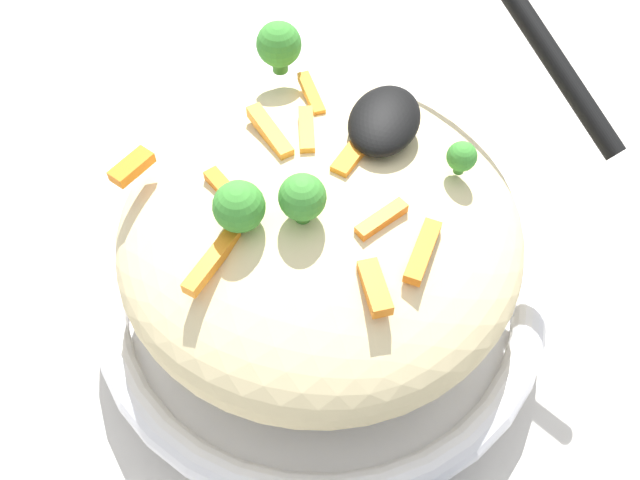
% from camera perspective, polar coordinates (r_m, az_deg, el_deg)
% --- Properties ---
extents(ground_plane, '(2.40, 2.40, 0.00)m').
position_cam_1_polar(ground_plane, '(0.50, 0.00, -5.76)').
color(ground_plane, beige).
extents(serving_bowl, '(0.30, 0.30, 0.05)m').
position_cam_1_polar(serving_bowl, '(0.48, 0.00, -4.16)').
color(serving_bowl, silver).
rests_on(serving_bowl, ground_plane).
extents(pasta_mound, '(0.24, 0.24, 0.10)m').
position_cam_1_polar(pasta_mound, '(0.42, 0.00, 0.71)').
color(pasta_mound, beige).
rests_on(pasta_mound, serving_bowl).
extents(carrot_piece_0, '(0.03, 0.02, 0.01)m').
position_cam_1_polar(carrot_piece_0, '(0.39, 2.63, 6.92)').
color(carrot_piece_0, orange).
rests_on(carrot_piece_0, pasta_mound).
extents(carrot_piece_1, '(0.04, 0.01, 0.01)m').
position_cam_1_polar(carrot_piece_1, '(0.36, -8.84, -1.71)').
color(carrot_piece_1, orange).
rests_on(carrot_piece_1, pasta_mound).
extents(carrot_piece_2, '(0.03, 0.04, 0.01)m').
position_cam_1_polar(carrot_piece_2, '(0.40, -4.12, 8.77)').
color(carrot_piece_2, orange).
rests_on(carrot_piece_2, pasta_mound).
extents(carrot_piece_3, '(0.02, 0.03, 0.01)m').
position_cam_1_polar(carrot_piece_3, '(0.38, -7.81, 4.14)').
color(carrot_piece_3, orange).
rests_on(carrot_piece_3, pasta_mound).
extents(carrot_piece_4, '(0.03, 0.02, 0.01)m').
position_cam_1_polar(carrot_piece_4, '(0.40, -1.11, 8.98)').
color(carrot_piece_4, orange).
rests_on(carrot_piece_4, pasta_mound).
extents(carrot_piece_5, '(0.03, 0.02, 0.01)m').
position_cam_1_polar(carrot_piece_5, '(0.37, 5.05, 1.69)').
color(carrot_piece_5, orange).
rests_on(carrot_piece_5, pasta_mound).
extents(carrot_piece_6, '(0.04, 0.01, 0.01)m').
position_cam_1_polar(carrot_piece_6, '(0.36, 8.39, -0.93)').
color(carrot_piece_6, orange).
rests_on(carrot_piece_6, pasta_mound).
extents(carrot_piece_7, '(0.03, 0.03, 0.01)m').
position_cam_1_polar(carrot_piece_7, '(0.43, -0.72, 11.82)').
color(carrot_piece_7, orange).
rests_on(carrot_piece_7, pasta_mound).
extents(carrot_piece_8, '(0.03, 0.02, 0.01)m').
position_cam_1_polar(carrot_piece_8, '(0.41, -15.13, 5.80)').
color(carrot_piece_8, orange).
rests_on(carrot_piece_8, pasta_mound).
extents(carrot_piece_9, '(0.03, 0.03, 0.01)m').
position_cam_1_polar(carrot_piece_9, '(0.35, 4.50, -3.91)').
color(carrot_piece_9, orange).
rests_on(carrot_piece_9, pasta_mound).
extents(broccoli_floret_0, '(0.02, 0.02, 0.03)m').
position_cam_1_polar(broccoli_floret_0, '(0.35, -1.39, 3.45)').
color(broccoli_floret_0, '#377928').
rests_on(broccoli_floret_0, pasta_mound).
extents(broccoli_floret_1, '(0.03, 0.03, 0.03)m').
position_cam_1_polar(broccoli_floret_1, '(0.36, -6.63, 2.70)').
color(broccoli_floret_1, '#377928').
rests_on(broccoli_floret_1, pasta_mound).
extents(broccoli_floret_2, '(0.03, 0.03, 0.03)m').
position_cam_1_polar(broccoli_floret_2, '(0.44, -3.38, 15.62)').
color(broccoli_floret_2, '#377928').
rests_on(broccoli_floret_2, pasta_mound).
extents(broccoli_floret_3, '(0.02, 0.02, 0.02)m').
position_cam_1_polar(broccoli_floret_3, '(0.39, 11.51, 6.67)').
color(broccoli_floret_3, '#377928').
rests_on(broccoli_floret_3, pasta_mound).
extents(serving_spoon, '(0.16, 0.15, 0.09)m').
position_cam_1_polar(serving_spoon, '(0.41, 9.77, 13.23)').
color(serving_spoon, black).
rests_on(serving_spoon, pasta_mound).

